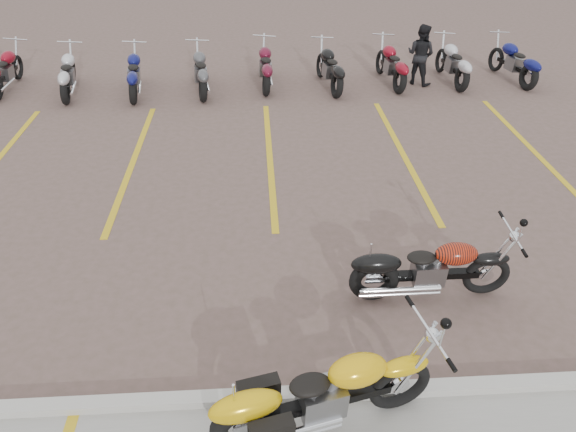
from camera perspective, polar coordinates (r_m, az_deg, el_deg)
The scene contains 7 objects.
ground at distance 7.92m, azimuth -0.87°, elevation -6.90°, with size 100.00×100.00×0.00m, color brown.
curb at distance 6.45m, azimuth 0.04°, elevation -17.78°, with size 60.00×0.18×0.12m, color #ADAAA3.
parking_stripes at distance 11.30m, azimuth -1.87°, elevation 6.03°, with size 38.00×5.50×0.01m, color gold, non-canonical shape.
yellow_cruiser at distance 5.91m, azimuth 3.16°, elevation -17.79°, with size 2.33×0.71×0.98m.
flame_cruiser at distance 7.66m, azimuth 13.89°, elevation -5.37°, with size 2.17×0.32×0.89m.
person_b at distance 15.51m, azimuth 13.32°, elevation 15.67°, with size 0.75×0.58×1.54m, color black.
bg_bike_row at distance 14.89m, azimuth -5.78°, elevation 14.76°, with size 15.65×2.05×1.10m.
Camera 1 is at (-0.26, -6.13, 5.02)m, focal length 35.00 mm.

